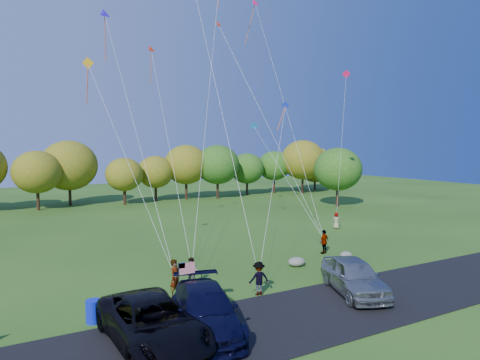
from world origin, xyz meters
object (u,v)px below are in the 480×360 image
Objects in this scene: minivan_dark at (153,323)px; flyer_b at (192,272)px; flyer_c at (259,278)px; flyer_a at (175,278)px; trash_barrel at (94,311)px; flyer_e at (336,221)px; minivan_navy at (206,310)px; minivan_silver at (354,276)px; flyer_d at (324,242)px.

minivan_dark is 4.01× the size of flyer_b.
flyer_a is at bearing -18.74° from flyer_c.
flyer_e is at bearing 25.16° from trash_barrel.
flyer_b is (1.69, 5.58, -0.13)m from minivan_navy.
flyer_a is 1.26× the size of flyer_e.
minivan_navy is 1.12× the size of minivan_silver.
flyer_d is 17.20m from trash_barrel.
flyer_c is at bearing 21.23° from minivan_dark.
flyer_a is (2.66, 4.79, 0.01)m from minivan_dark.
minivan_navy is 24.35m from flyer_e.
minivan_navy is 3.11× the size of flyer_a.
flyer_b reaches higher than flyer_e.
flyer_d is (4.14, 7.30, -0.11)m from minivan_silver.
trash_barrel is at bearing -172.36° from minivan_silver.
flyer_e is at bearing 63.99° from flyer_b.
minivan_silver is 12.79m from trash_barrel.
flyer_c is at bearing 172.25° from minivan_silver.
minivan_silver reaches higher than minivan_dark.
trash_barrel is at bearing -119.10° from flyer_b.
minivan_dark is 3.82m from trash_barrel.
minivan_navy is at bearing 15.58° from flyer_d.
minivan_dark is 6.48× the size of trash_barrel.
flyer_d reaches higher than flyer_b.
minivan_silver reaches higher than flyer_b.
flyer_a is 4.28m from flyer_c.
flyer_b is 20.01m from flyer_e.
minivan_dark is 7.17m from flyer_c.
flyer_b is at bearing -4.74° from flyer_d.
flyer_a reaches higher than minivan_navy.
trash_barrel is at bearing 154.64° from minivan_navy.
flyer_c is (3.87, -1.83, -0.10)m from flyer_a.
trash_barrel is at bearing 111.40° from minivan_dark.
minivan_dark is 3.76× the size of flyer_d.
flyer_d reaches higher than trash_barrel.
flyer_e is (18.00, 8.73, -0.04)m from flyer_b.
minivan_dark is 4.23× the size of flyer_e.
minivan_dark is 16.99m from flyer_d.
minivan_dark is at bearing -86.48° from flyer_b.
minivan_silver is 2.77× the size of flyer_a.
flyer_c is 9.84m from flyer_d.
trash_barrel is (-12.46, 2.83, -0.47)m from minivan_silver.
flyer_a reaches higher than flyer_b.
flyer_a reaches higher than minivan_silver.
minivan_navy is at bearing -156.81° from minivan_silver.
minivan_navy is 3.73× the size of flyer_b.
minivan_silver reaches higher than flyer_c.
flyer_e is (6.97, 6.61, -0.09)m from flyer_d.
flyer_a is (-8.22, 4.16, -0.00)m from minivan_silver.
minivan_silver is at bearing 158.36° from flyer_c.
minivan_silver is at bearing 44.78° from flyer_d.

